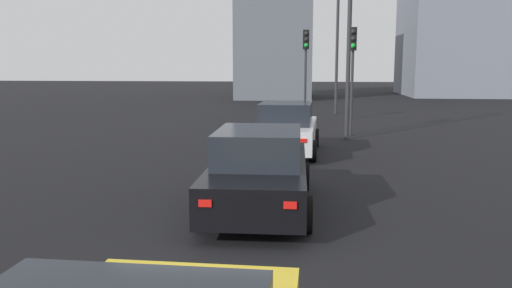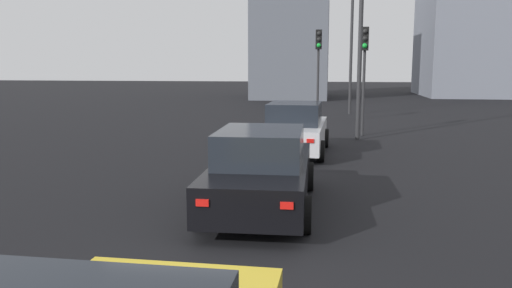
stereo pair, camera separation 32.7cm
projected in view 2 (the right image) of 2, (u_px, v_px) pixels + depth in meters
The scene contains 9 objects.
ground_plane at pixel (229, 280), 6.93m from camera, with size 160.00×160.00×0.20m, color black.
car_white_lead at pixel (295, 129), 16.12m from camera, with size 4.51×2.13×1.63m.
car_black_second at pixel (261, 170), 9.94m from camera, with size 4.85×2.09×1.59m.
traffic_light_near_left at pixel (364, 58), 19.81m from camera, with size 0.32×0.30×4.25m.
traffic_light_near_right at pixel (318, 57), 23.78m from camera, with size 0.32×0.30×4.42m.
street_lamp_kerbside at pixel (361, 22), 18.50m from camera, with size 0.56×0.36×7.37m.
street_lamp_far at pixel (351, 42), 28.50m from camera, with size 0.56×0.36×6.82m.
building_facade_left at pixel (473, 21), 45.89m from camera, with size 11.00×8.65×13.48m, color gray.
building_facade_center at pixel (292, 25), 43.34m from camera, with size 9.01×6.19×12.33m, color slate.
Camera 2 is at (-6.44, -1.31, 2.80)m, focal length 35.67 mm.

